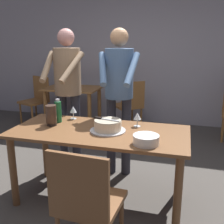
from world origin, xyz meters
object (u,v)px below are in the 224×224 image
at_px(chair_near_side, 86,201).
at_px(background_chair_1, 130,103).
at_px(person_standing_beside, 68,84).
at_px(plate_stack, 146,140).
at_px(background_table, 73,96).
at_px(cake_knife, 101,118).
at_px(hurricane_lamp, 51,115).
at_px(main_dining_table, 99,141).
at_px(wine_glass_near, 73,110).
at_px(cake_on_platter, 108,126).
at_px(water_bottle, 58,111).
at_px(person_cutting_cake, 119,87).
at_px(background_chair_2, 36,98).
at_px(wine_glass_far, 137,117).

distance_m(chair_near_side, background_chair_1, 3.04).
bearing_deg(person_standing_beside, background_chair_1, 74.91).
height_order(plate_stack, background_table, plate_stack).
xyz_separation_m(cake_knife, chair_near_side, (0.13, -0.78, -0.37)).
distance_m(plate_stack, hurricane_lamp, 1.03).
bearing_deg(main_dining_table, wine_glass_near, 143.05).
bearing_deg(cake_on_platter, hurricane_lamp, 178.04).
xyz_separation_m(hurricane_lamp, background_table, (-0.71, 2.17, -0.28)).
bearing_deg(water_bottle, person_cutting_cake, 39.85).
relative_size(cake_on_platter, background_chair_1, 0.38).
bearing_deg(person_standing_beside, cake_knife, -44.70).
distance_m(water_bottle, chair_near_side, 1.18).
bearing_deg(background_chair_2, person_cutting_cake, -38.22).
bearing_deg(cake_on_platter, cake_knife, 166.49).
bearing_deg(chair_near_side, cake_on_platter, 94.69).
xyz_separation_m(cake_knife, hurricane_lamp, (-0.53, 0.00, -0.01)).
xyz_separation_m(wine_glass_near, background_chair_1, (0.23, 1.96, -0.36)).
bearing_deg(wine_glass_near, person_cutting_cake, 34.90).
distance_m(main_dining_table, cake_on_platter, 0.19).
bearing_deg(cake_on_platter, background_chair_2, 133.38).
height_order(wine_glass_near, chair_near_side, chair_near_side).
xyz_separation_m(water_bottle, hurricane_lamp, (-0.02, -0.13, -0.01)).
height_order(main_dining_table, wine_glass_near, wine_glass_near).
bearing_deg(background_chair_2, chair_near_side, -54.12).
relative_size(cake_knife, plate_stack, 1.22).
height_order(hurricane_lamp, background_chair_1, hurricane_lamp).
xyz_separation_m(plate_stack, chair_near_side, (-0.34, -0.53, -0.30)).
bearing_deg(person_standing_beside, plate_stack, -38.42).
relative_size(hurricane_lamp, background_table, 0.21).
xyz_separation_m(cake_knife, wine_glass_far, (0.31, 0.20, -0.01)).
xyz_separation_m(main_dining_table, chair_near_side, (0.15, -0.77, -0.14)).
height_order(chair_near_side, background_chair_2, same).
bearing_deg(person_cutting_cake, background_chair_2, 141.78).
bearing_deg(background_table, person_cutting_cake, -51.33).
bearing_deg(person_standing_beside, chair_near_side, -61.67).
distance_m(main_dining_table, background_table, 2.51).
relative_size(cake_knife, person_cutting_cake, 0.16).
xyz_separation_m(wine_glass_far, chair_near_side, (-0.18, -0.98, -0.36)).
height_order(wine_glass_far, chair_near_side, chair_near_side).
bearing_deg(background_chair_2, wine_glass_near, -49.97).
height_order(cake_on_platter, cake_knife, cake_knife).
distance_m(wine_glass_near, wine_glass_far, 0.73).
bearing_deg(chair_near_side, water_bottle, 125.46).
xyz_separation_m(main_dining_table, person_cutting_cake, (0.05, 0.60, 0.44)).
relative_size(background_chair_1, background_chair_2, 1.00).
relative_size(cake_knife, background_table, 0.27).
bearing_deg(cake_on_platter, person_cutting_cake, 94.02).
relative_size(plate_stack, background_chair_2, 0.24).
bearing_deg(wine_glass_far, background_table, 128.32).
height_order(main_dining_table, water_bottle, water_bottle).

